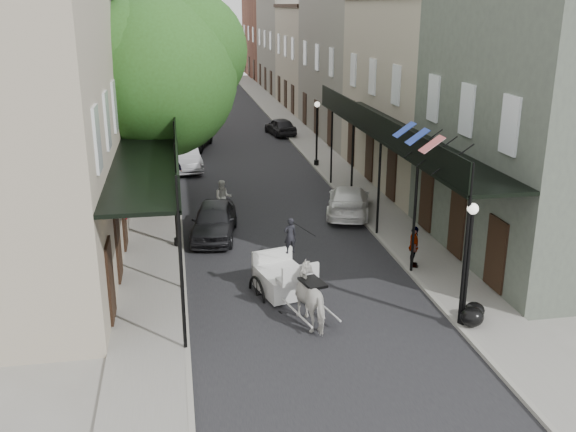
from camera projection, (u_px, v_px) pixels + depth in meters
name	position (u px, v px, depth m)	size (l,w,h in m)	color
ground	(312.00, 308.00, 20.19)	(140.00, 140.00, 0.00)	gray
road	(243.00, 162.00, 38.89)	(8.00, 90.00, 0.01)	black
sidewalk_left	(159.00, 164.00, 38.05)	(2.20, 90.00, 0.12)	gray
sidewalk_right	(324.00, 158.00, 39.70)	(2.20, 90.00, 0.12)	gray
building_row_left	(105.00, 62.00, 45.18)	(5.00, 80.00, 10.50)	gray
building_row_right	(341.00, 58.00, 48.03)	(5.00, 80.00, 10.50)	slate
gallery_left	(154.00, 142.00, 24.66)	(2.20, 18.05, 4.88)	black
gallery_right	(392.00, 134.00, 26.24)	(2.20, 18.05, 4.88)	black
tree_near	(166.00, 69.00, 26.98)	(7.31, 6.80, 9.63)	#382619
tree_far	(167.00, 59.00, 40.27)	(6.45, 6.00, 8.61)	#382619
lamppost_right_near	(468.00, 263.00, 18.36)	(0.32, 0.32, 3.71)	black
lamppost_left	(175.00, 198.00, 24.48)	(0.32, 0.32, 3.71)	black
lamppost_right_far	(317.00, 133.00, 37.06)	(0.32, 0.32, 3.71)	black
horse	(314.00, 297.00, 18.96)	(0.91, 2.00, 1.69)	silver
carriage	(278.00, 259.00, 21.16)	(2.12, 2.77, 2.83)	black
pedestrian_walking	(223.00, 198.00, 28.86)	(0.79, 0.61, 1.62)	beige
pedestrian_sidewalk_left	(173.00, 167.00, 33.14)	(1.24, 0.71, 1.92)	gray
pedestrian_sidewalk_right	(414.00, 247.00, 22.84)	(0.89, 0.37, 1.51)	gray
car_left_near	(214.00, 220.00, 26.12)	(1.69, 4.19, 1.43)	black
car_left_mid	(183.00, 156.00, 36.92)	(1.62, 4.64, 1.53)	#A8A7AD
car_left_far	(189.00, 139.00, 42.14)	(2.32, 5.02, 1.40)	black
car_right_near	(349.00, 200.00, 29.00)	(1.83, 4.51, 1.31)	white
car_right_far	(280.00, 126.00, 46.74)	(1.51, 3.76, 1.28)	black
trash_bags	(473.00, 314.00, 18.90)	(0.95, 1.10, 0.59)	black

